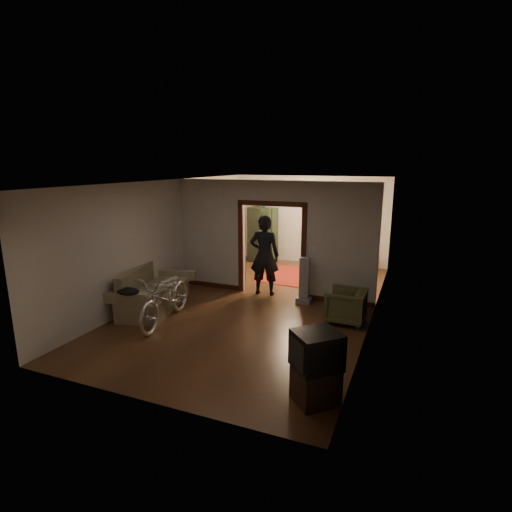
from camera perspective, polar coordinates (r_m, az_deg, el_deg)
The scene contains 24 objects.
floor at distance 9.38m, azimuth 0.70°, elevation -6.76°, with size 5.00×8.50×0.01m, color #3F2314.
ceiling at distance 8.83m, azimuth 0.75°, elevation 10.58°, with size 5.00×8.50×0.01m, color white.
wall_back at distance 12.99m, azimuth 7.64°, elevation 5.11°, with size 5.00×0.02×2.80m, color beige.
wall_left at distance 10.17m, azimuth -12.51°, elevation 2.67°, with size 0.02×8.50×2.80m, color beige.
wall_right at distance 8.43m, azimuth 16.73°, elevation 0.29°, with size 0.02×8.50×2.80m, color beige.
partition_wall at distance 9.69m, azimuth 2.35°, elevation 2.47°, with size 5.00×0.14×2.80m, color beige.
door_casing at distance 9.75m, azimuth 2.33°, elevation 0.73°, with size 1.74×0.20×2.32m, color #3F170E.
far_window at distance 12.78m, azimuth 10.66°, elevation 5.55°, with size 0.98×0.06×1.28m, color black.
chandelier at distance 11.22m, azimuth 5.48°, elevation 8.78°, with size 0.24×0.24×0.24m, color #FFE0A5.
light_switch at distance 9.35m, azimuth 8.24°, elevation 1.01°, with size 0.08×0.01×0.12m, color silver.
sofa at distance 9.22m, azimuth -14.35°, elevation -4.48°, with size 0.92×2.04×0.94m, color #746C4D.
rolled_paper at distance 9.38m, azimuth -12.79°, elevation -3.71°, with size 0.10×0.10×0.83m, color beige.
jacket at distance 8.45m, azimuth -17.81°, elevation -4.83°, with size 0.48×0.36×0.14m, color black.
bicycle at distance 8.37m, azimuth -12.75°, elevation -5.80°, with size 0.70×2.00×1.05m, color silver.
armchair at distance 8.43m, azimuth 12.70°, elevation -6.93°, with size 0.74×0.77×0.70m, color brown.
tv_stand at distance 5.78m, azimuth 8.49°, elevation -17.70°, with size 0.55×0.50×0.50m, color black.
crt_tv at distance 5.54m, azimuth 8.67°, elevation -13.15°, with size 0.59×0.53×0.51m, color black.
vacuum at distance 9.30m, azimuth 6.93°, elevation -3.50°, with size 0.34×0.27×1.09m, color gray.
person at distance 9.76m, azimuth 1.22°, elevation 0.09°, with size 0.72×0.47×1.98m, color black.
oriental_rug at distance 11.64m, azimuth 4.88°, elevation -2.78°, with size 1.48×1.95×0.01m, color maroon.
locker at distance 13.05m, azimuth 0.93°, elevation 3.04°, with size 0.90×0.50×1.80m, color #202D1B.
globe at distance 12.91m, azimuth 0.95°, elevation 7.59°, with size 0.30×0.30×0.30m, color #1E5972.
desk at distance 12.31m, azimuth 11.50°, elevation -0.17°, with size 1.11×0.62×0.82m, color #331B11.
desk_chair at distance 12.00m, azimuth 8.05°, elevation -0.31°, with size 0.38×0.38×0.85m, color #331B11.
Camera 1 is at (3.23, -8.21, 3.21)m, focal length 28.00 mm.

